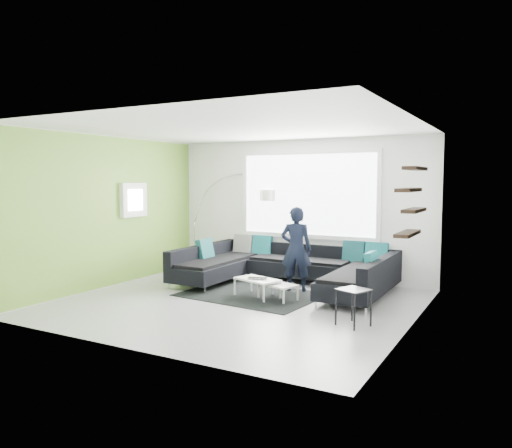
{
  "coord_description": "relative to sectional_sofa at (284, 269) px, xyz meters",
  "views": [
    {
      "loc": [
        4.08,
        -6.79,
        1.98
      ],
      "look_at": [
        -0.13,
        0.9,
        1.21
      ],
      "focal_mm": 35.0,
      "sensor_mm": 36.0,
      "label": 1
    }
  ],
  "objects": [
    {
      "name": "ground",
      "position": [
        -0.2,
        -1.4,
        -0.36
      ],
      "size": [
        5.5,
        5.5,
        0.0
      ],
      "primitive_type": "plane",
      "color": "#929297",
      "rests_on": "ground"
    },
    {
      "name": "room_shell",
      "position": [
        -0.16,
        -1.2,
        1.45
      ],
      "size": [
        5.54,
        5.04,
        2.82
      ],
      "color": "silver",
      "rests_on": "ground"
    },
    {
      "name": "sectional_sofa",
      "position": [
        0.0,
        0.0,
        0.0
      ],
      "size": [
        3.77,
        2.34,
        0.81
      ],
      "rotation": [
        0.0,
        0.0,
        0.0
      ],
      "color": "black",
      "rests_on": "ground"
    },
    {
      "name": "rug",
      "position": [
        -0.26,
        -0.77,
        -0.35
      ],
      "size": [
        2.44,
        1.87,
        0.01
      ],
      "primitive_type": "cube",
      "rotation": [
        0.0,
        0.0,
        -0.09
      ],
      "color": "black",
      "rests_on": "ground"
    },
    {
      "name": "coffee_table",
      "position": [
        0.1,
        -0.88,
        -0.2
      ],
      "size": [
        1.11,
        0.85,
        0.32
      ],
      "primitive_type": "cube",
      "rotation": [
        0.0,
        0.0,
        -0.32
      ],
      "color": "white",
      "rests_on": "ground"
    },
    {
      "name": "arc_lamp",
      "position": [
        -2.59,
        0.79,
        0.71
      ],
      "size": [
        2.11,
        1.12,
        2.13
      ],
      "primitive_type": null,
      "rotation": [
        0.0,
        0.0,
        0.18
      ],
      "color": "silver",
      "rests_on": "ground"
    },
    {
      "name": "side_table",
      "position": [
        1.85,
        -1.72,
        -0.1
      ],
      "size": [
        0.49,
        0.49,
        0.51
      ],
      "primitive_type": "cube",
      "rotation": [
        0.0,
        0.0,
        -0.41
      ],
      "color": "black",
      "rests_on": "ground"
    },
    {
      "name": "person",
      "position": [
        0.29,
        -0.13,
        0.4
      ],
      "size": [
        0.74,
        0.65,
        1.52
      ],
      "primitive_type": "imported",
      "rotation": [
        0.0,
        0.0,
        3.41
      ],
      "color": "black",
      "rests_on": "ground"
    },
    {
      "name": "laptop",
      "position": [
        -0.06,
        -0.95,
        -0.02
      ],
      "size": [
        0.43,
        0.36,
        0.03
      ],
      "primitive_type": "imported",
      "rotation": [
        0.0,
        0.0,
        0.24
      ],
      "color": "black",
      "rests_on": "coffee_table"
    }
  ]
}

